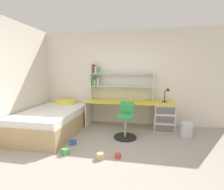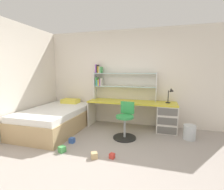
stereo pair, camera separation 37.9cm
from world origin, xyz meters
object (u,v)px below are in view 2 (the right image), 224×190
(toy_block_green_0, at_px, (62,149))
(toy_block_red_3, at_px, (112,156))
(swivel_chair, at_px, (125,124))
(toy_block_natural_1, at_px, (94,155))
(bookshelf_hutch, at_px, (115,80))
(desk_lamp, at_px, (171,93))
(waste_bin, at_px, (189,132))
(toy_block_blue_2, at_px, (72,140))
(desk, at_px, (155,114))
(bed_platform, at_px, (56,119))

(toy_block_green_0, bearing_deg, toy_block_red_3, 2.86)
(swivel_chair, height_order, toy_block_natural_1, swivel_chair)
(bookshelf_hutch, height_order, swivel_chair, bookshelf_hutch)
(toy_block_red_3, bearing_deg, toy_block_natural_1, -163.00)
(desk_lamp, distance_m, toy_block_natural_1, 2.41)
(waste_bin, height_order, toy_block_green_0, waste_bin)
(waste_bin, xyz_separation_m, toy_block_green_0, (-2.41, -1.31, -0.11))
(bookshelf_hutch, height_order, toy_block_natural_1, bookshelf_hutch)
(toy_block_blue_2, bearing_deg, swivel_chair, 29.16)
(desk, xyz_separation_m, toy_block_natural_1, (-0.98, -1.76, -0.36))
(swivel_chair, distance_m, toy_block_red_3, 0.99)
(bed_platform, bearing_deg, desk_lamp, 14.24)
(toy_block_green_0, bearing_deg, toy_block_natural_1, -3.69)
(waste_bin, bearing_deg, desk, 151.99)
(desk, relative_size, desk_lamp, 6.03)
(toy_block_green_0, height_order, toy_block_natural_1, toy_block_green_0)
(desk_lamp, bearing_deg, bed_platform, -165.76)
(desk, relative_size, swivel_chair, 2.83)
(toy_block_blue_2, bearing_deg, toy_block_natural_1, -33.47)
(bookshelf_hutch, relative_size, waste_bin, 5.30)
(bed_platform, distance_m, toy_block_blue_2, 1.02)
(desk_lamp, distance_m, toy_block_blue_2, 2.59)
(desk_lamp, relative_size, toy_block_green_0, 3.40)
(bed_platform, distance_m, waste_bin, 3.25)
(bookshelf_hutch, distance_m, toy_block_blue_2, 2.01)
(bookshelf_hutch, relative_size, toy_block_natural_1, 16.23)
(toy_block_green_0, xyz_separation_m, toy_block_natural_1, (0.67, -0.04, -0.00))
(waste_bin, bearing_deg, toy_block_natural_1, -142.12)
(desk, distance_m, desk_lamp, 0.66)
(swivel_chair, relative_size, bed_platform, 0.40)
(desk_lamp, xyz_separation_m, toy_block_green_0, (-2.01, -1.74, -0.92))
(desk_lamp, xyz_separation_m, bed_platform, (-2.83, -0.72, -0.69))
(desk, relative_size, toy_block_red_3, 27.41)
(bed_platform, xyz_separation_m, toy_block_green_0, (0.82, -1.02, -0.23))
(bed_platform, bearing_deg, toy_block_red_3, -28.33)
(bed_platform, relative_size, toy_block_natural_1, 19.08)
(toy_block_natural_1, bearing_deg, bookshelf_hutch, 94.00)
(desk_lamp, distance_m, toy_block_green_0, 2.81)
(waste_bin, relative_size, toy_block_blue_2, 3.11)
(desk, distance_m, toy_block_blue_2, 2.16)
(desk_lamp, relative_size, waste_bin, 1.17)
(bed_platform, height_order, waste_bin, bed_platform)
(bookshelf_hutch, relative_size, toy_block_green_0, 15.43)
(bookshelf_hutch, distance_m, toy_block_natural_1, 2.31)
(waste_bin, bearing_deg, toy_block_green_0, -151.46)
(bookshelf_hutch, bearing_deg, desk, -9.65)
(desk, xyz_separation_m, toy_block_blue_2, (-1.68, -1.30, -0.36))
(desk, bearing_deg, desk_lamp, 2.96)
(desk_lamp, height_order, toy_block_blue_2, desk_lamp)
(bed_platform, bearing_deg, swivel_chair, -0.58)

